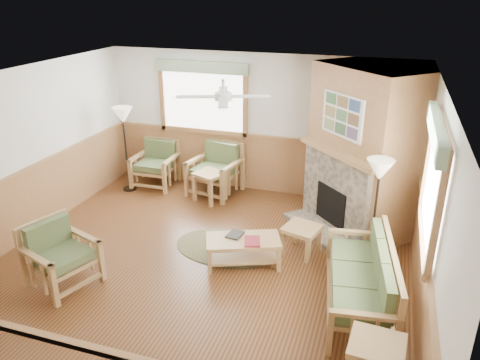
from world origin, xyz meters
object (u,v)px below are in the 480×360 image
(footstool, at_px, (301,240))
(floor_lamp_left, at_px, (126,149))
(floor_lamp_right, at_px, (375,213))
(armchair_back_right, at_px, (215,170))
(sofa, at_px, (359,278))
(armchair_left, at_px, (61,255))
(end_table_chairs, at_px, (210,186))
(coffee_table, at_px, (243,252))
(armchair_back_left, at_px, (155,164))

(footstool, xyz_separation_m, floor_lamp_left, (-3.77, 1.31, 0.63))
(floor_lamp_right, bearing_deg, footstool, -179.49)
(footstool, bearing_deg, armchair_back_right, 140.55)
(sofa, bearing_deg, floor_lamp_right, 167.42)
(armchair_left, xyz_separation_m, end_table_chairs, (0.91, 3.16, -0.16))
(armchair_back_right, distance_m, floor_lamp_right, 3.54)
(armchair_left, xyz_separation_m, floor_lamp_right, (3.97, 1.83, 0.38))
(sofa, distance_m, floor_lamp_left, 5.31)
(armchair_left, bearing_deg, coffee_table, -41.98)
(armchair_left, height_order, footstool, armchair_left)
(end_table_chairs, height_order, floor_lamp_right, floor_lamp_right)
(armchair_back_left, distance_m, floor_lamp_right, 4.72)
(armchair_back_left, xyz_separation_m, footstool, (3.37, -1.70, -0.23))
(armchair_back_right, bearing_deg, footstool, -29.47)
(armchair_left, bearing_deg, armchair_back_right, 5.00)
(coffee_table, bearing_deg, armchair_back_right, 97.50)
(armchair_back_left, height_order, footstool, armchair_back_left)
(sofa, bearing_deg, armchair_back_left, -131.29)
(sofa, distance_m, floor_lamp_right, 1.18)
(sofa, bearing_deg, floor_lamp_left, -125.38)
(coffee_table, relative_size, end_table_chairs, 1.88)
(footstool, distance_m, floor_lamp_left, 4.04)
(armchair_back_right, bearing_deg, coffee_table, -50.15)
(footstool, height_order, floor_lamp_right, floor_lamp_right)
(armchair_back_right, bearing_deg, floor_lamp_right, -18.71)
(armchair_left, bearing_deg, armchair_back_left, 25.86)
(end_table_chairs, bearing_deg, floor_lamp_right, -23.56)
(floor_lamp_left, bearing_deg, footstool, -19.20)
(sofa, xyz_separation_m, floor_lamp_left, (-4.71, 2.41, 0.42))
(coffee_table, height_order, floor_lamp_right, floor_lamp_right)
(end_table_chairs, xyz_separation_m, floor_lamp_left, (-1.74, -0.03, 0.57))
(armchair_back_right, relative_size, floor_lamp_right, 0.60)
(armchair_back_right, relative_size, floor_lamp_left, 0.58)
(sofa, height_order, coffee_table, sofa)
(armchair_back_right, bearing_deg, armchair_left, -94.07)
(armchair_left, distance_m, end_table_chairs, 3.30)
(floor_lamp_right, bearing_deg, coffee_table, -160.97)
(floor_lamp_left, bearing_deg, coffee_table, -32.30)
(end_table_chairs, relative_size, floor_lamp_left, 0.33)
(sofa, relative_size, armchair_left, 2.13)
(end_table_chairs, xyz_separation_m, footstool, (2.04, -1.34, -0.06))
(sofa, bearing_deg, end_table_chairs, -137.65)
(sofa, bearing_deg, coffee_table, -114.78)
(armchair_back_right, relative_size, footstool, 1.93)
(floor_lamp_left, relative_size, floor_lamp_right, 1.03)
(coffee_table, distance_m, footstool, 0.96)
(armchair_back_left, relative_size, floor_lamp_right, 0.55)
(sofa, relative_size, coffee_table, 1.78)
(coffee_table, height_order, footstool, footstool)
(armchair_back_right, height_order, end_table_chairs, armchair_back_right)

